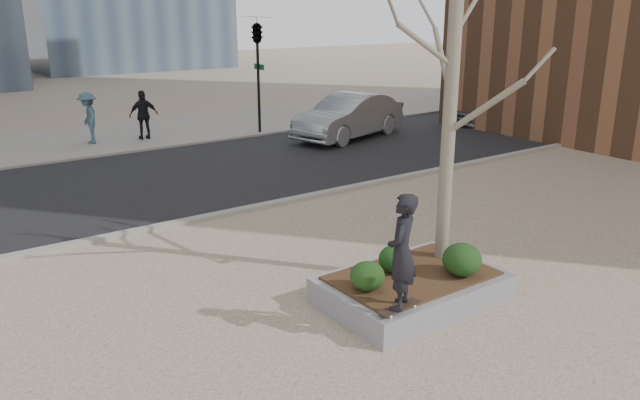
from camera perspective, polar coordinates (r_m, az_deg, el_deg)
ground at (r=10.37m, az=4.24°, el=-10.58°), size 120.00×120.00×0.00m
street at (r=18.65m, az=-15.72°, el=1.58°), size 60.00×8.00×0.02m
far_sidewalk at (r=25.20m, az=-21.29°, el=5.01°), size 60.00×6.00×0.02m
planter at (r=10.88m, az=8.37°, el=-8.02°), size 3.00×2.00×0.45m
planter_mulch at (r=10.78m, az=8.43°, el=-6.84°), size 2.70×1.70×0.04m
sycamore_tree at (r=10.83m, az=12.00°, el=11.35°), size 2.80×2.80×6.60m
shrub_left at (r=10.05m, az=4.35°, el=-6.94°), size 0.56×0.56×0.47m
shrub_middle at (r=10.74m, az=6.84°, el=-5.37°), size 0.55×0.55×0.47m
shrub_right at (r=10.79m, az=12.85°, el=-5.33°), size 0.66×0.66×0.56m
skateboard at (r=9.60m, az=7.26°, el=-9.83°), size 0.79×0.26×0.08m
skateboarder at (r=9.22m, az=7.48°, el=-4.71°), size 0.77×0.72×1.77m
car_silver at (r=23.99m, az=2.66°, el=7.65°), size 5.34×3.05×1.66m
car_third at (r=28.46m, az=14.58°, el=8.14°), size 4.35×2.64×1.18m
pedestrian_b at (r=24.45m, az=-20.41°, el=7.05°), size 0.85×1.30×1.89m
pedestrian_c at (r=24.66m, az=-15.81°, el=7.50°), size 1.12×0.55×1.84m
traffic_light_far at (r=25.06m, az=-5.67°, el=11.22°), size 0.60×2.48×4.50m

